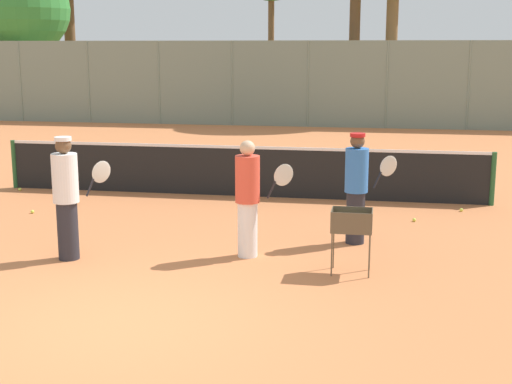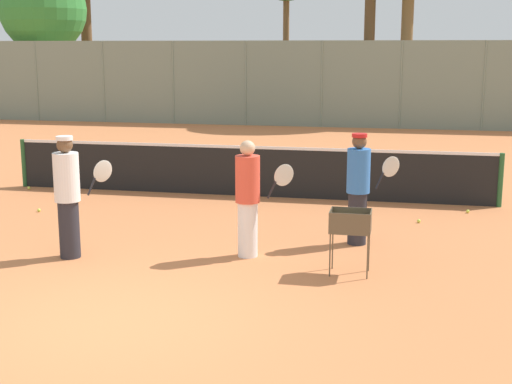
{
  "view_description": "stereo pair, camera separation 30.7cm",
  "coord_description": "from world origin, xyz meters",
  "px_view_note": "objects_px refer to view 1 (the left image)",
  "views": [
    {
      "loc": [
        2.95,
        -7.28,
        3.11
      ],
      "look_at": [
        1.13,
        2.85,
        1.0
      ],
      "focal_mm": 50.0,
      "sensor_mm": 36.0,
      "label": 1
    },
    {
      "loc": [
        3.25,
        -7.22,
        3.11
      ],
      "look_at": [
        1.13,
        2.85,
        1.0
      ],
      "focal_mm": 50.0,
      "sensor_mm": 36.0,
      "label": 2
    }
  ],
  "objects_px": {
    "player_white_outfit": "(67,196)",
    "tennis_net": "(239,170)",
    "player_red_cap": "(357,187)",
    "ball_cart": "(351,226)",
    "player_yellow_shirt": "(248,198)",
    "parked_car": "(235,101)"
  },
  "relations": [
    {
      "from": "player_red_cap",
      "to": "player_yellow_shirt",
      "type": "distance_m",
      "value": 1.87
    },
    {
      "from": "tennis_net",
      "to": "parked_car",
      "type": "relative_size",
      "value": 2.46
    },
    {
      "from": "player_white_outfit",
      "to": "player_yellow_shirt",
      "type": "xyz_separation_m",
      "value": [
        2.6,
        0.6,
        -0.04
      ]
    },
    {
      "from": "tennis_net",
      "to": "player_red_cap",
      "type": "distance_m",
      "value": 4.18
    },
    {
      "from": "ball_cart",
      "to": "player_yellow_shirt",
      "type": "bearing_deg",
      "value": 160.86
    },
    {
      "from": "player_red_cap",
      "to": "ball_cart",
      "type": "relative_size",
      "value": 1.96
    },
    {
      "from": "player_red_cap",
      "to": "ball_cart",
      "type": "bearing_deg",
      "value": -115.85
    },
    {
      "from": "player_white_outfit",
      "to": "player_red_cap",
      "type": "distance_m",
      "value": 4.47
    },
    {
      "from": "tennis_net",
      "to": "player_white_outfit",
      "type": "height_order",
      "value": "player_white_outfit"
    },
    {
      "from": "tennis_net",
      "to": "ball_cart",
      "type": "relative_size",
      "value": 11.41
    },
    {
      "from": "player_white_outfit",
      "to": "ball_cart",
      "type": "xyz_separation_m",
      "value": [
        4.14,
        0.06,
        -0.27
      ]
    },
    {
      "from": "player_yellow_shirt",
      "to": "ball_cart",
      "type": "distance_m",
      "value": 1.65
    },
    {
      "from": "player_white_outfit",
      "to": "parked_car",
      "type": "height_order",
      "value": "player_white_outfit"
    },
    {
      "from": "player_white_outfit",
      "to": "ball_cart",
      "type": "distance_m",
      "value": 4.15
    },
    {
      "from": "player_red_cap",
      "to": "parked_car",
      "type": "bearing_deg",
      "value": 81.67
    },
    {
      "from": "tennis_net",
      "to": "player_yellow_shirt",
      "type": "distance_m",
      "value": 4.44
    },
    {
      "from": "player_white_outfit",
      "to": "tennis_net",
      "type": "bearing_deg",
      "value": 29.61
    },
    {
      "from": "tennis_net",
      "to": "parked_car",
      "type": "bearing_deg",
      "value": 102.17
    },
    {
      "from": "player_white_outfit",
      "to": "player_red_cap",
      "type": "bearing_deg",
      "value": -21.03
    },
    {
      "from": "tennis_net",
      "to": "player_yellow_shirt",
      "type": "relative_size",
      "value": 5.88
    },
    {
      "from": "player_white_outfit",
      "to": "player_red_cap",
      "type": "relative_size",
      "value": 1.03
    },
    {
      "from": "ball_cart",
      "to": "parked_car",
      "type": "distance_m",
      "value": 23.01
    }
  ]
}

